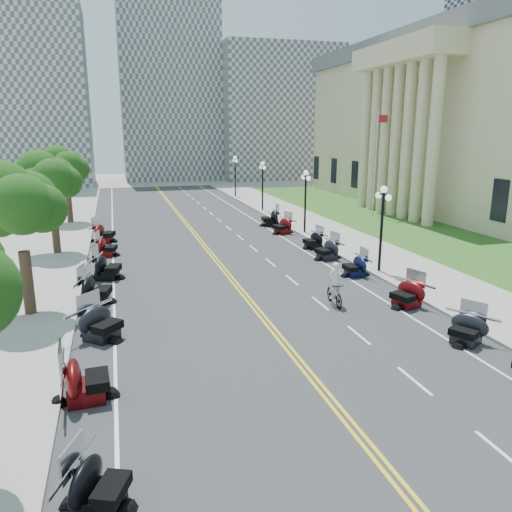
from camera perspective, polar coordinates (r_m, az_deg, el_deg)
ground at (r=23.39m, az=0.06°, el=-6.16°), size 160.00×160.00×0.00m
road at (r=32.70m, az=-4.73°, el=-0.28°), size 16.00×90.00×0.01m
centerline_yellow_a at (r=32.67m, az=-4.94°, el=-0.28°), size 0.12×90.00×0.00m
centerline_yellow_b at (r=32.72m, az=-4.53°, el=-0.25°), size 0.12×90.00×0.00m
edge_line_north at (r=34.45m, az=5.76°, el=0.45°), size 0.12×90.00×0.00m
edge_line_south at (r=32.14m, az=-16.00°, el=-1.03°), size 0.12×90.00×0.00m
lane_dash_3 at (r=15.27m, az=26.30°, el=-19.51°), size 0.12×2.00×0.00m
lane_dash_4 at (r=17.94m, az=17.63°, el=-13.41°), size 0.12×2.00×0.00m
lane_dash_5 at (r=21.04m, az=11.64°, el=-8.81°), size 0.12×2.00×0.00m
lane_dash_6 at (r=24.40m, az=7.34°, el=-5.37°), size 0.12×2.00×0.00m
lane_dash_7 at (r=27.94m, az=4.14°, el=-2.76°), size 0.12×2.00×0.00m
lane_dash_8 at (r=31.58m, az=1.68°, el=-0.74°), size 0.12×2.00×0.00m
lane_dash_9 at (r=35.30m, az=-0.27°, el=0.86°), size 0.12×2.00×0.00m
lane_dash_10 at (r=39.08m, az=-1.84°, el=2.15°), size 0.12×2.00×0.00m
lane_dash_11 at (r=42.89m, az=-3.14°, el=3.22°), size 0.12×2.00×0.00m
lane_dash_12 at (r=46.74m, az=-4.23°, el=4.10°), size 0.12×2.00×0.00m
lane_dash_13 at (r=50.61m, az=-5.15°, el=4.85°), size 0.12×2.00×0.00m
lane_dash_14 at (r=54.50m, az=-5.94°, el=5.50°), size 0.12×2.00×0.00m
lane_dash_15 at (r=58.40m, az=-6.63°, el=6.05°), size 0.12×2.00×0.00m
lane_dash_16 at (r=62.32m, az=-7.23°, el=6.54°), size 0.12×2.00×0.00m
lane_dash_17 at (r=66.25m, az=-7.77°, el=6.97°), size 0.12×2.00×0.00m
lane_dash_18 at (r=70.18m, az=-8.24°, el=7.35°), size 0.12×2.00×0.00m
lane_dash_19 at (r=74.12m, az=-8.66°, el=7.68°), size 0.12×2.00×0.00m
sidewalk_north at (r=36.12m, az=11.83°, el=0.96°), size 5.00×90.00×0.15m
sidewalk_south at (r=32.44m, az=-23.25°, el=-1.39°), size 5.00×90.00×0.15m
lawn at (r=46.33m, az=14.99°, el=3.62°), size 9.00×60.00×0.10m
civic_building at (r=57.47m, az=26.37°, el=13.49°), size 26.00×51.00×17.80m
distant_block_a at (r=84.11m, az=-25.04°, el=16.19°), size 18.00×14.00×26.00m
distant_block_b at (r=89.93m, az=-9.88°, el=18.31°), size 16.00×12.00×30.00m
distant_block_c at (r=90.59m, az=2.29°, el=15.93°), size 20.00×14.00×22.00m
street_lamp_2 at (r=29.56m, az=14.14°, el=2.95°), size 0.50×1.20×4.90m
street_lamp_3 at (r=40.25m, az=5.65°, el=6.18°), size 0.50×1.20×4.90m
street_lamp_4 at (r=51.52m, az=0.75°, el=7.98°), size 0.50×1.20×4.90m
street_lamp_5 at (r=63.07m, az=-2.39°, el=9.09°), size 0.50×1.20×4.90m
flagpole at (r=49.44m, az=13.49°, el=10.13°), size 1.10×0.20×10.00m
tree_2 at (r=23.69m, az=-25.44°, el=4.61°), size 4.80×4.80×9.20m
tree_3 at (r=35.49m, az=-22.41°, el=7.64°), size 4.80×4.80×9.20m
tree_4 at (r=47.39m, az=-20.88°, el=9.14°), size 4.80×4.80×9.20m
motorcycle_n_4 at (r=21.29m, az=22.95°, el=-7.55°), size 2.55×2.55×1.31m
motorcycle_n_5 at (r=24.60m, az=16.88°, el=-4.04°), size 2.51×2.51×1.39m
motorcycle_n_6 at (r=29.04m, az=11.27°, el=-1.02°), size 1.91×1.91×1.32m
motorcycle_n_7 at (r=32.51m, az=8.13°, el=0.82°), size 2.31×2.31×1.42m
motorcycle_n_8 at (r=35.51m, az=6.56°, el=1.90°), size 2.16×2.16×1.29m
motorcycle_n_9 at (r=40.43m, az=3.04°, el=3.55°), size 2.51×2.51×1.41m
motorcycle_n_10 at (r=43.71m, az=1.65°, el=4.44°), size 2.35×2.35×1.53m
motorcycle_s_3 at (r=12.43m, az=-17.60°, el=-23.47°), size 2.44×2.44×1.30m
motorcycle_s_4 at (r=16.57m, az=-18.96°, el=-12.96°), size 2.34×2.34×1.55m
motorcycle_s_5 at (r=20.89m, az=-17.32°, el=-7.16°), size 3.04×3.04×1.50m
motorcycle_s_6 at (r=25.23m, az=-17.89°, el=-3.53°), size 2.62×2.62×1.51m
motorcycle_s_7 at (r=29.14m, az=-16.69°, el=-1.08°), size 2.71×2.71×1.54m
motorcycle_s_8 at (r=34.52m, az=-16.74°, el=1.10°), size 2.37×2.37×1.37m
motorcycle_s_9 at (r=38.91m, az=-16.99°, el=2.63°), size 2.80×2.80×1.54m
bicycle at (r=24.09m, az=8.96°, el=-4.28°), size 0.66×1.94×1.15m
cyclist_rider at (r=23.67m, az=9.10°, el=-0.92°), size 0.65×0.42×1.77m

